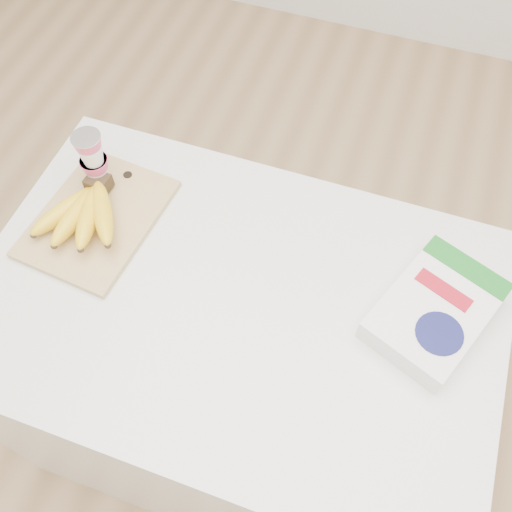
{
  "coord_description": "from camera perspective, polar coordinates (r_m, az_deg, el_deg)",
  "views": [
    {
      "loc": [
        0.21,
        -0.48,
        1.79
      ],
      "look_at": [
        0.01,
        0.09,
        0.83
      ],
      "focal_mm": 40.0,
      "sensor_mm": 36.0,
      "label": 1
    }
  ],
  "objects": [
    {
      "name": "room",
      "position": [
        0.69,
        -3.69,
        17.85
      ],
      "size": [
        4.0,
        4.0,
        4.0
      ],
      "color": "tan",
      "rests_on": "ground"
    },
    {
      "name": "cereal_box",
      "position": [
        1.14,
        17.46,
        -5.23
      ],
      "size": [
        0.26,
        0.31,
        0.06
      ],
      "rotation": [
        0.0,
        0.0,
        -0.38
      ],
      "color": "white",
      "rests_on": "table"
    },
    {
      "name": "bananas",
      "position": [
        1.24,
        -16.8,
        4.32
      ],
      "size": [
        0.21,
        0.21,
        0.07
      ],
      "color": "#382816",
      "rests_on": "cutting_board"
    },
    {
      "name": "yogurt_stack",
      "position": [
        1.26,
        -16.0,
        9.36
      ],
      "size": [
        0.07,
        0.06,
        0.14
      ],
      "color": "white",
      "rests_on": "cutting_board"
    },
    {
      "name": "cutting_board",
      "position": [
        1.27,
        -15.54,
        3.66
      ],
      "size": [
        0.26,
        0.34,
        0.02
      ],
      "primitive_type": "cube",
      "rotation": [
        0.0,
        0.0,
        -0.09
      ],
      "color": "tan",
      "rests_on": "table"
    },
    {
      "name": "table",
      "position": [
        1.49,
        -1.65,
        -11.42
      ],
      "size": [
        1.05,
        0.7,
        0.79
      ],
      "primitive_type": "cube",
      "color": "white",
      "rests_on": "ground"
    }
  ]
}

